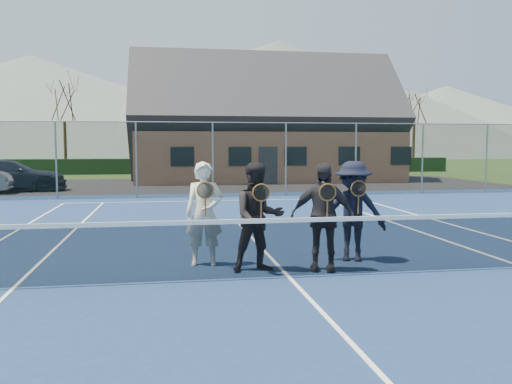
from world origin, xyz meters
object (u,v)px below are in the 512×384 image
player_a (204,214)px  player_c (322,217)px  car_c (9,176)px  clubhouse (264,113)px  tennis_net (289,245)px  player_b (258,217)px  player_d (353,211)px

player_a → player_c: same height
car_c → clubhouse: size_ratio=0.32×
player_c → clubhouse: bearing=81.9°
clubhouse → tennis_net: bearing=-99.5°
tennis_net → player_a: 1.72m
car_c → player_c: 19.72m
player_b → player_a: bearing=144.3°
player_d → player_a: bearing=178.0°
car_c → tennis_net: size_ratio=0.42×
player_a → player_d: 2.66m
clubhouse → player_c: clubhouse is taller
tennis_net → player_c: bearing=30.9°
tennis_net → player_c: size_ratio=6.49×
tennis_net → player_a: player_a is taller
tennis_net → player_d: 1.79m
player_c → player_d: same height
player_b → player_c: same height
car_c → player_c: bearing=-159.7°
tennis_net → player_b: 0.75m
car_c → player_d: 19.55m
player_c → player_d: (0.76, 0.64, -0.00)m
car_c → player_d: player_d is taller
tennis_net → player_b: size_ratio=6.49×
car_c → player_b: size_ratio=2.74×
player_d → player_c: bearing=-140.0°
clubhouse → player_a: clubhouse is taller
player_a → player_b: size_ratio=1.00×
car_c → tennis_net: (8.84, -17.67, -0.18)m
tennis_net → player_d: player_d is taller
tennis_net → clubhouse: bearing=80.5°
player_a → player_c: (1.90, -0.73, -0.00)m
tennis_net → player_b: bearing=128.3°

